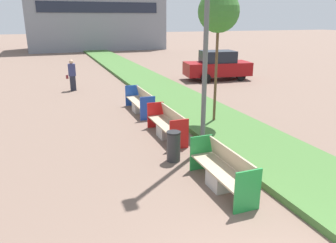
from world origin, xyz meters
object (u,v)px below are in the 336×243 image
at_px(litter_bin, 174,146).
at_px(sapling_tree_near, 219,12).
at_px(bench_red_frame, 167,126).
at_px(parked_car_distant, 217,66).
at_px(pedestrian_walking, 72,75).
at_px(bench_green_frame, 223,173).
at_px(bench_blue_frame, 140,103).

bearing_deg(litter_bin, sapling_tree_near, 43.85).
height_order(bench_red_frame, sapling_tree_near, sapling_tree_near).
bearing_deg(sapling_tree_near, parked_car_distant, 60.61).
height_order(sapling_tree_near, pedestrian_walking, sapling_tree_near).
bearing_deg(sapling_tree_near, bench_green_frame, -115.93).
height_order(bench_red_frame, pedestrian_walking, pedestrian_walking).
distance_m(bench_red_frame, parked_car_distant, 11.32).
relative_size(litter_bin, parked_car_distant, 0.20).
distance_m(bench_green_frame, parked_car_distant, 14.46).
bearing_deg(bench_red_frame, bench_green_frame, -90.02).
distance_m(bench_red_frame, pedestrian_walking, 9.14).
relative_size(sapling_tree_near, parked_car_distant, 1.09).
distance_m(bench_red_frame, litter_bin, 1.96).
bearing_deg(parked_car_distant, bench_red_frame, -118.76).
bearing_deg(pedestrian_walking, bench_blue_frame, -67.46).
bearing_deg(sapling_tree_near, bench_blue_frame, 128.77).
bearing_deg(bench_green_frame, pedestrian_walking, 100.35).
distance_m(bench_red_frame, sapling_tree_near, 4.29).
height_order(bench_green_frame, bench_red_frame, same).
height_order(bench_blue_frame, parked_car_distant, parked_car_distant).
relative_size(sapling_tree_near, pedestrian_walking, 2.81).
distance_m(bench_blue_frame, sapling_tree_near, 5.00).
bearing_deg(bench_blue_frame, pedestrian_walking, 112.54).
distance_m(bench_blue_frame, pedestrian_walking, 6.01).
distance_m(litter_bin, parked_car_distant, 13.15).
bearing_deg(bench_red_frame, parked_car_distant, 52.82).
distance_m(bench_green_frame, pedestrian_walking, 12.77).
distance_m(litter_bin, sapling_tree_near, 5.15).
xyz_separation_m(bench_green_frame, bench_red_frame, (0.00, 3.72, 0.00)).
relative_size(bench_red_frame, parked_car_distant, 0.52).
distance_m(pedestrian_walking, parked_car_distant, 9.13).
bearing_deg(pedestrian_walking, parked_car_distant, 1.09).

